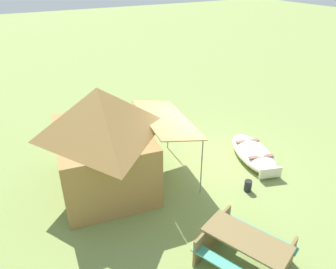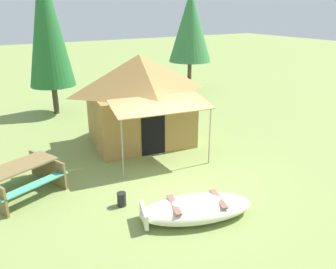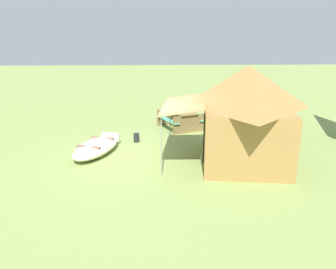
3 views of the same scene
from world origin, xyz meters
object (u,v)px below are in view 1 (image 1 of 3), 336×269
object	(u,v)px
beached_rowboat	(254,153)
cooler_box	(137,165)
canvas_cabin_tent	(102,138)
fuel_can	(248,186)
picnic_table	(245,248)

from	to	relation	value
beached_rowboat	cooler_box	size ratio (longest dim) A/B	5.91
canvas_cabin_tent	cooler_box	bearing A→B (deg)	-77.75
cooler_box	fuel_can	xyz separation A→B (m)	(-2.46, -2.32, -0.02)
canvas_cabin_tent	picnic_table	xyz separation A→B (m)	(-4.13, -1.59, -1.06)
canvas_cabin_tent	fuel_can	world-z (taller)	canvas_cabin_tent
beached_rowboat	fuel_can	world-z (taller)	beached_rowboat
beached_rowboat	picnic_table	world-z (taller)	picnic_table
fuel_can	beached_rowboat	bearing A→B (deg)	-46.97
canvas_cabin_tent	picnic_table	size ratio (longest dim) A/B	1.91
beached_rowboat	picnic_table	distance (m)	4.37
picnic_table	fuel_can	bearing A→B (deg)	-43.28
beached_rowboat	fuel_can	xyz separation A→B (m)	(-1.20, 1.28, -0.06)
beached_rowboat	cooler_box	bearing A→B (deg)	70.72
cooler_box	fuel_can	bearing A→B (deg)	-136.66
cooler_box	fuel_can	world-z (taller)	cooler_box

